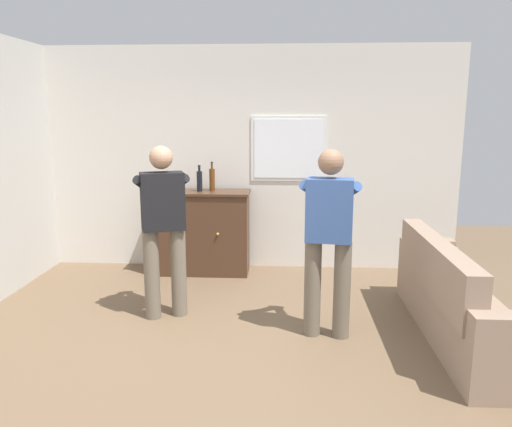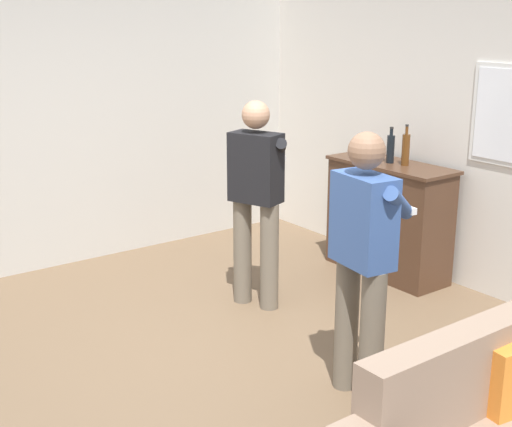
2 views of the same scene
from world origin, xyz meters
name	(u,v)px [view 2 (image 2 of 2)]	position (x,y,z in m)	size (l,w,h in m)	color
ground	(215,370)	(0.00, 0.00, 0.00)	(10.40, 10.40, 0.00)	brown
wall_back_with_window	(478,127)	(0.01, 2.66, 1.40)	(5.20, 0.15, 2.80)	silver
wall_side_left	(51,118)	(-2.66, 0.00, 1.40)	(0.12, 5.20, 2.80)	beige
sideboard_cabinet	(388,219)	(-0.61, 2.30, 0.52)	(1.20, 0.49, 1.04)	#472D1E
bottle_wine_green	(391,148)	(-0.62, 2.29, 1.17)	(0.07, 0.07, 0.32)	black
bottle_liquor_amber	(406,149)	(-0.47, 2.32, 1.18)	(0.07, 0.07, 0.36)	#593314
person_standing_left	(257,194)	(-0.74, 0.91, 0.94)	(0.52, 0.52, 1.68)	#6B6051
person_standing_right	(364,255)	(0.81, 0.55, 0.94)	(0.55, 0.50, 1.68)	#6B6051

